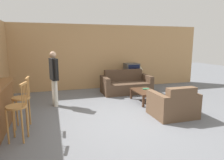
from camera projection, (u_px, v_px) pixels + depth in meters
name	position (u px, v px, depth m)	size (l,w,h in m)	color
ground_plane	(128.00, 120.00, 4.89)	(24.00, 24.00, 0.00)	slate
wall_back	(95.00, 57.00, 8.18)	(9.40, 0.08, 2.60)	tan
bar_chair_near	(17.00, 111.00, 3.78)	(0.45, 0.45, 1.14)	#B77F42
bar_chair_mid	(22.00, 102.00, 4.37)	(0.40, 0.40, 1.14)	#B77F42
couch_far	(126.00, 85.00, 7.61)	(1.83, 0.94, 0.85)	#4C3828
armchair_near	(173.00, 105.00, 5.10)	(1.06, 0.90, 0.82)	brown
coffee_table	(145.00, 92.00, 6.37)	(0.64, 1.03, 0.37)	#472D1E
tv_unit	(131.00, 82.00, 8.49)	(1.07, 0.45, 0.51)	#513823
tv	(132.00, 70.00, 8.40)	(0.56, 0.53, 0.53)	#4C4C4C
book_on_table	(146.00, 89.00, 6.54)	(0.23, 0.20, 0.03)	#33704C
table_lamp	(140.00, 68.00, 8.50)	(0.29, 0.29, 0.43)	brown
person_by_window	(54.00, 76.00, 5.86)	(0.26, 0.54, 1.63)	silver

